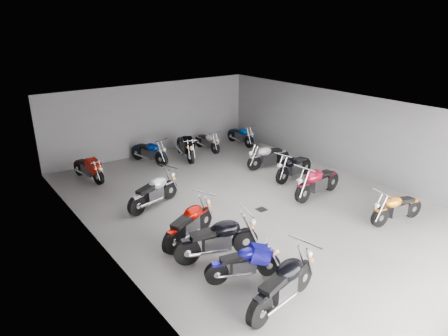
{
  "coord_description": "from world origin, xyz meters",
  "views": [
    {
      "loc": [
        -8.01,
        -9.19,
        5.86
      ],
      "look_at": [
        -0.26,
        1.21,
        1.0
      ],
      "focal_mm": 32.0,
      "sensor_mm": 36.0,
      "label": 1
    }
  ],
  "objects": [
    {
      "name": "motorcycle_back_a",
      "position": [
        -3.62,
        5.42,
        0.48
      ],
      "size": [
        0.57,
        1.99,
        0.88
      ],
      "rotation": [
        0.0,
        0.0,
        3.34
      ],
      "color": "black",
      "rests_on": "ground"
    },
    {
      "name": "motorcycle_left_f",
      "position": [
        -2.67,
        1.83,
        0.52
      ],
      "size": [
        2.11,
        0.8,
        0.95
      ],
      "rotation": [
        0.0,
        0.0,
        -1.26
      ],
      "color": "black",
      "rests_on": "ground"
    },
    {
      "name": "drain_grate",
      "position": [
        0.0,
        -0.5,
        0.01
      ],
      "size": [
        0.32,
        0.32,
        0.01
      ],
      "primitive_type": "cube",
      "color": "black",
      "rests_on": "ground"
    },
    {
      "name": "motorcycle_back_c",
      "position": [
        -0.85,
        5.79,
        0.5
      ],
      "size": [
        0.76,
        2.05,
        0.92
      ],
      "rotation": [
        0.0,
        0.0,
        3.44
      ],
      "color": "black",
      "rests_on": "ground"
    },
    {
      "name": "motorcycle_right_b",
      "position": [
        2.73,
        -3.57,
        0.48
      ],
      "size": [
        2.0,
        0.54,
        0.88
      ],
      "rotation": [
        0.0,
        0.0,
        1.39
      ],
      "color": "black",
      "rests_on": "ground"
    },
    {
      "name": "wall_left",
      "position": [
        -5.0,
        0.0,
        1.6
      ],
      "size": [
        0.1,
        14.0,
        3.2
      ],
      "primitive_type": "cube",
      "color": "slate",
      "rests_on": "ground"
    },
    {
      "name": "motorcycle_left_c",
      "position": [
        -2.78,
        -1.9,
        0.55
      ],
      "size": [
        2.23,
        0.8,
        1.01
      ],
      "rotation": [
        0.0,
        0.0,
        -1.86
      ],
      "color": "black",
      "rests_on": "ground"
    },
    {
      "name": "motorcycle_back_f",
      "position": [
        4.0,
        5.53,
        0.47
      ],
      "size": [
        0.39,
        1.96,
        0.86
      ],
      "rotation": [
        0.0,
        0.0,
        3.12
      ],
      "color": "black",
      "rests_on": "ground"
    },
    {
      "name": "motorcycle_right_f",
      "position": [
        2.88,
        2.34,
        0.5
      ],
      "size": [
        2.07,
        0.47,
        0.91
      ],
      "rotation": [
        0.0,
        0.0,
        1.46
      ],
      "color": "black",
      "rests_on": "ground"
    },
    {
      "name": "wall_back",
      "position": [
        0.0,
        7.0,
        1.6
      ],
      "size": [
        10.0,
        0.1,
        3.2
      ],
      "primitive_type": "cube",
      "color": "slate",
      "rests_on": "ground"
    },
    {
      "name": "motorcycle_left_d",
      "position": [
        -2.9,
        -0.71,
        0.52
      ],
      "size": [
        2.07,
        0.93,
        0.95
      ],
      "rotation": [
        0.0,
        0.0,
        -1.19
      ],
      "color": "black",
      "rests_on": "ground"
    },
    {
      "name": "motorcycle_left_b",
      "position": [
        -2.82,
        -3.03,
        0.45
      ],
      "size": [
        1.79,
        0.79,
        0.82
      ],
      "rotation": [
        0.0,
        0.0,
        -1.94
      ],
      "color": "black",
      "rests_on": "ground"
    },
    {
      "name": "motorcycle_back_e",
      "position": [
        2.14,
        5.74,
        0.44
      ],
      "size": [
        0.36,
        1.85,
        0.81
      ],
      "rotation": [
        0.0,
        0.0,
        3.16
      ],
      "color": "black",
      "rests_on": "ground"
    },
    {
      "name": "wall_right",
      "position": [
        5.0,
        0.0,
        1.6
      ],
      "size": [
        0.1,
        14.0,
        3.2
      ],
      "primitive_type": "cube",
      "color": "slate",
      "rests_on": "ground"
    },
    {
      "name": "ceiling",
      "position": [
        0.0,
        0.0,
        3.22
      ],
      "size": [
        10.0,
        14.0,
        0.04
      ],
      "primitive_type": "cube",
      "color": "black",
      "rests_on": "wall_back"
    },
    {
      "name": "motorcycle_back_d",
      "position": [
        0.71,
        5.39,
        0.55
      ],
      "size": [
        0.75,
        2.25,
        1.01
      ],
      "rotation": [
        0.0,
        0.0,
        2.88
      ],
      "color": "black",
      "rests_on": "ground"
    },
    {
      "name": "motorcycle_left_a",
      "position": [
        -2.75,
        -4.26,
        0.55
      ],
      "size": [
        2.26,
        0.62,
        1.0
      ],
      "rotation": [
        0.0,
        0.0,
        -1.38
      ],
      "color": "black",
      "rests_on": "ground"
    },
    {
      "name": "motorcycle_right_d",
      "position": [
        2.25,
        -0.86,
        0.55
      ],
      "size": [
        2.3,
        0.49,
        1.01
      ],
      "rotation": [
        0.0,
        0.0,
        1.64
      ],
      "color": "black",
      "rests_on": "ground"
    },
    {
      "name": "motorcycle_right_e",
      "position": [
        2.78,
        0.78,
        0.51
      ],
      "size": [
        2.11,
        0.51,
        0.93
      ],
      "rotation": [
        0.0,
        0.0,
        1.71
      ],
      "color": "black",
      "rests_on": "ground"
    },
    {
      "name": "ground",
      "position": [
        0.0,
        0.0,
        0.0
      ],
      "size": [
        14.0,
        14.0,
        0.0
      ],
      "primitive_type": "plane",
      "color": "gray",
      "rests_on": "ground"
    }
  ]
}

